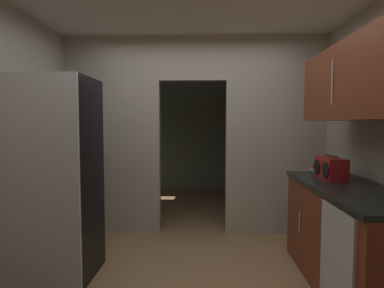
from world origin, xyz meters
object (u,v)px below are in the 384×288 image
object	(u,v)px
refrigerator	(51,178)
boombox	(331,168)
book_stack	(317,169)
dishwasher	(336,268)

from	to	relation	value
refrigerator	boombox	bearing A→B (deg)	3.56
refrigerator	boombox	size ratio (longest dim) A/B	4.78
boombox	book_stack	size ratio (longest dim) A/B	2.36
boombox	book_stack	bearing A→B (deg)	88.31
refrigerator	dishwasher	distance (m)	2.53
book_stack	dishwasher	bearing A→B (deg)	-102.58
dishwasher	book_stack	size ratio (longest dim) A/B	5.17
dishwasher	book_stack	bearing A→B (deg)	77.42
refrigerator	boombox	world-z (taller)	refrigerator
refrigerator	book_stack	world-z (taller)	refrigerator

